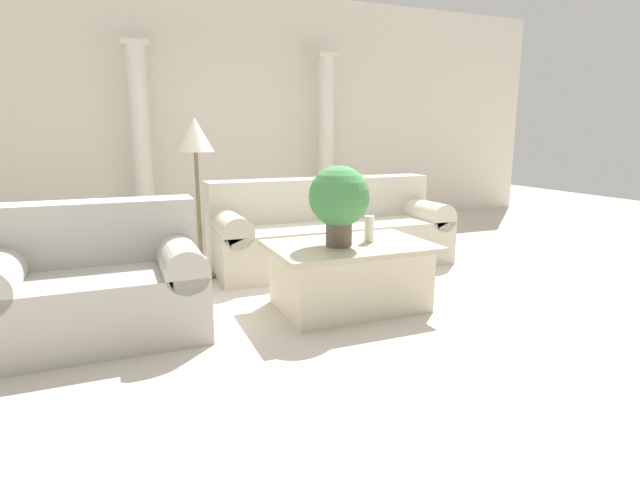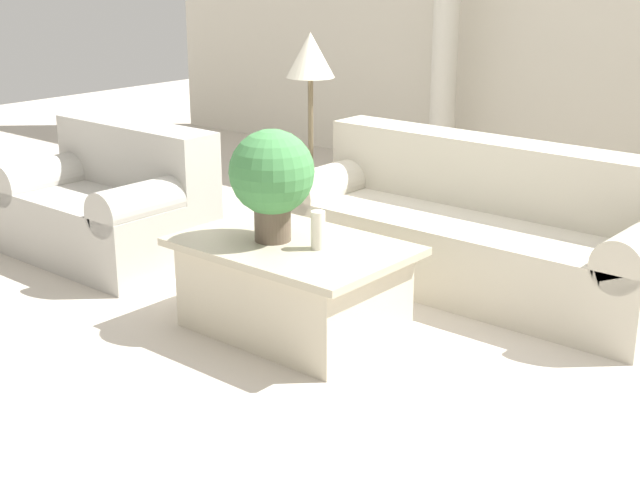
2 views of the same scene
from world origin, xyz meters
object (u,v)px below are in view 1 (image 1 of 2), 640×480
Objects in this scene: loveseat at (97,282)px; floor_lamp at (195,145)px; sofa_long at (330,231)px; coffee_table at (350,275)px; potted_plant at (339,199)px.

floor_lamp is at bearing 51.08° from loveseat.
sofa_long is 1.31m from coffee_table.
floor_lamp is at bearing -178.45° from sofa_long.
sofa_long is 4.03× the size of potted_plant.
coffee_table is 0.83× the size of floor_lamp.
potted_plant is (-0.49, -1.28, 0.50)m from sofa_long.
floor_lamp is (0.84, 1.04, 0.85)m from loveseat.
potted_plant is at bearing -162.84° from coffee_table.
coffee_table is at bearing 17.16° from potted_plant.
sofa_long reaches higher than coffee_table.
potted_plant is 1.53m from floor_lamp.
potted_plant is at bearing -7.13° from loveseat.
coffee_table is (-0.38, -1.25, -0.09)m from sofa_long.
sofa_long is 1.98× the size of coffee_table.
loveseat is 1.11× the size of coffee_table.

